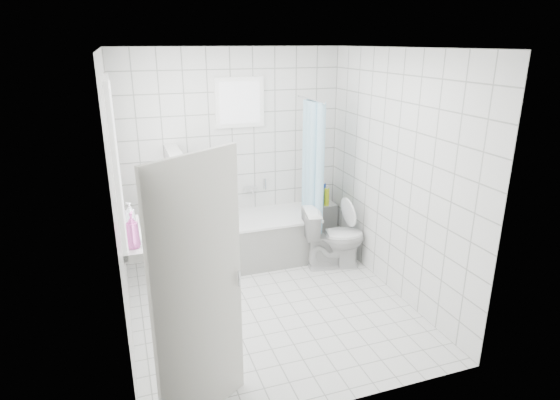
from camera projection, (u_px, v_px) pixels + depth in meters
name	position (u px, v px, depth m)	size (l,w,h in m)	color
ground	(271.00, 306.00, 4.93)	(3.00, 3.00, 0.00)	white
ceiling	(269.00, 48.00, 4.09)	(3.00, 3.00, 0.00)	white
wall_back	(233.00, 155.00, 5.85)	(2.80, 0.02, 2.60)	white
wall_front	(338.00, 252.00, 3.17)	(2.80, 0.02, 2.60)	white
wall_left	(117.00, 205.00, 4.08)	(0.02, 3.00, 2.60)	white
wall_right	(395.00, 176.00, 4.95)	(0.02, 3.00, 2.60)	white
window_left	(118.00, 163.00, 4.26)	(0.01, 0.90, 1.40)	white
window_back	(240.00, 103.00, 5.64)	(0.50, 0.01, 0.50)	white
window_sill	(132.00, 237.00, 4.52)	(0.18, 1.02, 0.08)	white
door	(199.00, 296.00, 3.20)	(0.04, 0.80, 2.00)	silver
bathtub	(251.00, 239.00, 5.88)	(1.63, 0.77, 0.58)	white
partition_wall	(179.00, 215.00, 5.41)	(0.15, 0.85, 1.50)	white
tiled_ledge	(320.00, 223.00, 6.44)	(0.40, 0.24, 0.55)	white
toilet	(334.00, 237.00, 5.71)	(0.42, 0.74, 0.76)	white
curtain_rod	(310.00, 99.00, 5.54)	(0.02, 0.02, 0.80)	silver
shower_curtain	(313.00, 175.00, 5.72)	(0.14, 0.48, 1.78)	#46A5CE
tub_faucet	(251.00, 189.00, 6.03)	(0.18, 0.06, 0.06)	silver
sill_bottles	(132.00, 224.00, 4.35)	(0.15, 0.76, 0.33)	#C34CA0
ledge_bottles	(322.00, 196.00, 6.30)	(0.15, 0.18, 0.28)	#B83915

